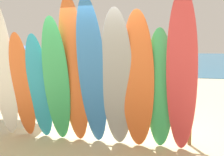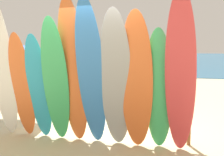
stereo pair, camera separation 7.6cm
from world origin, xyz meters
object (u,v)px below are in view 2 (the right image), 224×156
Objects in this scene: surfboard_orange_7 at (136,81)px; beach_chair_blue at (20,93)px; surfboard_rack at (93,109)px; beachgoer_strolling at (120,64)px; surfboard_teal_2 at (39,87)px; surfboard_orange_4 at (73,72)px; surfboard_white_0 at (2,69)px; surfboard_red_9 at (180,75)px; beachgoer_near_rack at (41,72)px; beachgoer_midbeach at (143,67)px; surfboard_green_3 at (55,81)px; surfboard_green_8 at (159,90)px; surfboard_orange_1 at (22,86)px; surfboard_blue_5 at (91,74)px; surfboard_grey_6 at (116,80)px; beach_chair_red at (14,87)px.

surfboard_orange_7 is 4.81m from beach_chair_blue.
beachgoer_strolling is (-1.47, 7.78, 0.34)m from surfboard_rack.
surfboard_teal_2 is 0.77× the size of surfboard_orange_4.
beach_chair_blue is (-1.30, 2.54, -0.94)m from surfboard_white_0.
surfboard_red_9 is 6.69m from beachgoer_near_rack.
surfboard_red_9 is 1.65× the size of beachgoer_midbeach.
surfboard_red_9 is at bearing -6.35° from surfboard_green_3.
surfboard_green_8 is at bearing 12.69° from surfboard_orange_7.
surfboard_green_3 is (0.78, -0.09, 0.14)m from surfboard_orange_1.
surfboard_teal_2 is at bearing -178.13° from surfboard_green_8.
surfboard_orange_4 is at bearing -0.84° from surfboard_teal_2.
surfboard_teal_2 is 1.17m from surfboard_blue_5.
surfboard_blue_5 reaches higher than beachgoer_midbeach.
surfboard_white_0 reaches higher than beachgoer_strolling.
surfboard_white_0 is 0.84m from surfboard_teal_2.
surfboard_orange_1 is 3.08m from surfboard_red_9.
surfboard_grey_6 is (0.84, -0.06, -0.12)m from surfboard_orange_4.
beach_chair_blue is at bearing 130.31° from surfboard_teal_2.
surfboard_green_8 is at bearing -72.31° from beachgoer_near_rack.
surfboard_green_8 is 6.36m from beach_chair_red.
surfboard_grey_6 is 1.02× the size of surfboard_orange_7.
surfboard_white_0 is 1.01× the size of surfboard_blue_5.
surfboard_orange_4 is 0.40m from surfboard_blue_5.
surfboard_rack is at bearing 14.78° from surfboard_white_0.
beachgoer_midbeach is at bearing 103.23° from surfboard_green_8.
surfboard_grey_6 is 5.84m from beachgoer_near_rack.
surfboard_green_3 is at bearing -10.04° from surfboard_teal_2.
surfboard_green_3 is 0.86× the size of surfboard_red_9.
surfboard_red_9 reaches higher than beachgoer_strolling.
surfboard_red_9 reaches higher than surfboard_orange_7.
beachgoer_strolling is at bearing 104.07° from surfboard_orange_7.
surfboard_blue_5 is 1.80× the size of beachgoer_near_rack.
surfboard_white_0 is at bearing -73.85° from beach_chair_red.
beach_chair_red is (-3.39, 3.59, -0.76)m from surfboard_green_3.
surfboard_teal_2 is 1.24× the size of beachgoer_midbeach.
surfboard_orange_4 reaches higher than surfboard_teal_2.
surfboard_teal_2 reaches higher than beach_chair_blue.
beachgoer_strolling is (-2.83, 8.19, -0.16)m from surfboard_green_8.
beachgoer_near_rack is at bearing 140.19° from surfboard_red_9.
surfboard_green_8 reaches higher than surfboard_teal_2.
surfboard_green_3 is at bearing 97.16° from beachgoer_strolling.
surfboard_red_9 is (3.06, -0.15, 0.32)m from surfboard_orange_1.
beach_chair_red reaches higher than surfboard_rack.
surfboard_white_0 reaches higher than beachgoer_midbeach.
beach_chair_red is at bearing -161.70° from beachgoer_near_rack.
surfboard_red_9 reaches higher than surfboard_green_8.
beachgoer_near_rack is 1.82m from beach_chair_blue.
beachgoer_midbeach reaches higher than beach_chair_red.
surfboard_teal_2 is 2.71m from surfboard_red_9.
surfboard_white_0 is 4.30m from beach_chair_red.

